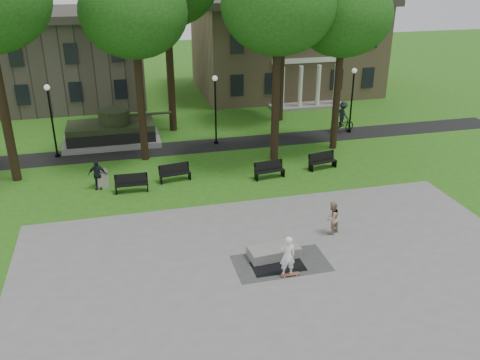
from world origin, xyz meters
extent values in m
plane|color=#2C5915|center=(0.00, 0.00, 0.00)|extent=(120.00, 120.00, 0.00)
cube|color=gray|center=(0.00, -5.00, 0.01)|extent=(22.00, 16.00, 0.02)
cube|color=black|center=(0.00, 12.00, 0.01)|extent=(44.00, 2.60, 0.01)
cube|color=#9E8460|center=(10.00, 26.00, 4.00)|extent=(16.00, 11.00, 8.00)
cube|color=silver|center=(10.00, 20.50, 3.80)|extent=(6.00, 0.30, 0.40)
cube|color=#4C443D|center=(-11.00, 26.50, 3.60)|extent=(15.00, 10.00, 7.20)
cylinder|color=black|center=(-12.00, 9.00, 4.48)|extent=(0.52, 0.52, 8.96)
cylinder|color=black|center=(-4.50, 10.50, 4.00)|extent=(0.48, 0.48, 8.00)
ellipsoid|color=#194610|center=(-4.50, 10.50, 9.00)|extent=(6.20, 6.20, 5.27)
cylinder|color=black|center=(3.50, 8.50, 4.16)|extent=(0.50, 0.50, 8.32)
ellipsoid|color=#194610|center=(3.50, 8.50, 9.36)|extent=(6.60, 6.60, 5.61)
cylinder|color=black|center=(8.00, 9.50, 3.84)|extent=(0.46, 0.46, 7.68)
ellipsoid|color=#194610|center=(8.00, 9.50, 8.64)|extent=(6.00, 6.00, 5.10)
cylinder|color=black|center=(-2.00, 16.00, 4.64)|extent=(0.54, 0.54, 9.28)
cylinder|color=black|center=(6.50, 16.50, 4.32)|extent=(0.50, 0.50, 8.64)
cylinder|color=black|center=(-10.00, 12.30, 2.20)|extent=(0.12, 0.12, 4.40)
sphere|color=silver|center=(-10.00, 12.30, 4.55)|extent=(0.36, 0.36, 0.36)
cylinder|color=black|center=(-10.00, 12.30, 0.08)|extent=(0.32, 0.32, 0.16)
cylinder|color=black|center=(0.50, 12.30, 2.20)|extent=(0.12, 0.12, 4.40)
sphere|color=silver|center=(0.50, 12.30, 4.55)|extent=(0.36, 0.36, 0.36)
cylinder|color=black|center=(0.50, 12.30, 0.08)|extent=(0.32, 0.32, 0.16)
cylinder|color=black|center=(10.50, 12.30, 2.20)|extent=(0.12, 0.12, 4.40)
sphere|color=silver|center=(10.50, 12.30, 4.55)|extent=(0.36, 0.36, 0.36)
cylinder|color=black|center=(10.50, 12.30, 0.08)|extent=(0.32, 0.32, 0.16)
cube|color=gray|center=(-6.50, 14.00, 0.20)|extent=(6.50, 3.40, 0.40)
cube|color=#262C17|center=(-6.50, 14.00, 0.95)|extent=(5.80, 2.80, 1.10)
cube|color=black|center=(-6.50, 12.65, 0.75)|extent=(5.80, 0.35, 0.70)
cube|color=black|center=(-6.50, 15.35, 0.75)|extent=(5.80, 0.35, 0.70)
cylinder|color=#262C17|center=(-6.20, 14.00, 1.95)|extent=(2.10, 2.10, 0.90)
cylinder|color=#262C17|center=(-3.90, 14.00, 1.95)|extent=(3.20, 0.18, 0.18)
cube|color=black|center=(-0.08, -3.33, 0.02)|extent=(2.20, 1.20, 0.00)
cube|color=gray|center=(0.00, -2.54, 0.24)|extent=(2.27, 1.17, 0.45)
cube|color=brown|center=(0.19, -4.08, 0.06)|extent=(0.78, 0.21, 0.07)
imported|color=white|center=(0.09, -3.97, 0.90)|extent=(0.66, 0.45, 1.76)
imported|color=tan|center=(3.19, -1.27, 0.83)|extent=(0.99, 0.93, 1.62)
imported|color=black|center=(-7.39, 6.54, 0.85)|extent=(1.03, 0.49, 1.71)
imported|color=black|center=(10.01, 12.53, 0.54)|extent=(2.18, 1.18, 1.09)
imported|color=black|center=(10.01, 12.53, 1.35)|extent=(0.92, 1.29, 1.81)
cube|color=black|center=(-5.60, 5.65, 0.45)|extent=(1.82, 0.51, 0.05)
cube|color=black|center=(-5.60, 5.87, 0.75)|extent=(1.80, 0.22, 0.50)
cube|color=black|center=(-6.45, 5.65, 0.23)|extent=(0.08, 0.45, 0.45)
cube|color=black|center=(-4.75, 5.65, 0.23)|extent=(0.08, 0.45, 0.45)
cube|color=black|center=(-3.09, 6.55, 0.45)|extent=(1.85, 0.70, 0.05)
cube|color=black|center=(-3.09, 6.77, 0.75)|extent=(1.80, 0.40, 0.50)
cube|color=black|center=(-3.94, 6.55, 0.23)|extent=(0.12, 0.45, 0.45)
cube|color=black|center=(-2.24, 6.55, 0.23)|extent=(0.12, 0.45, 0.45)
cube|color=black|center=(2.32, 5.63, 0.45)|extent=(1.84, 0.68, 0.05)
cube|color=black|center=(2.32, 5.85, 0.75)|extent=(1.80, 0.38, 0.50)
cube|color=black|center=(1.47, 5.63, 0.23)|extent=(0.12, 0.45, 0.45)
cube|color=black|center=(3.17, 5.63, 0.23)|extent=(0.12, 0.45, 0.45)
cube|color=black|center=(5.88, 6.22, 0.45)|extent=(1.85, 0.78, 0.05)
cube|color=black|center=(5.88, 6.44, 0.75)|extent=(1.80, 0.49, 0.50)
cube|color=black|center=(5.03, 6.22, 0.23)|extent=(0.14, 0.45, 0.45)
cube|color=black|center=(6.73, 6.22, 0.23)|extent=(0.14, 0.45, 0.45)
cube|color=#A39886|center=(-7.17, 6.80, 0.45)|extent=(0.73, 0.73, 0.90)
cube|color=#4C4C4C|center=(-7.17, 6.80, 0.93)|extent=(0.80, 0.80, 0.06)
camera|label=1|loc=(-6.00, -20.36, 11.93)|focal=38.00mm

